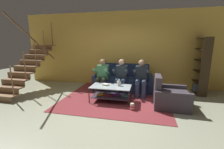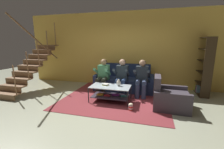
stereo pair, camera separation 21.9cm
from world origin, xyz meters
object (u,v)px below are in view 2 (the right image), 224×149
armchair (169,98)px  popcorn_tub (131,107)px  person_seated_middle (122,75)px  coffee_table (110,91)px  vase (119,83)px  bookshelf (204,70)px  person_seated_right (142,77)px  book_stack (105,84)px  couch (124,82)px  person_seated_left (103,75)px

armchair → popcorn_tub: armchair is taller
person_seated_middle → coffee_table: size_ratio=1.01×
person_seated_middle → vase: 0.61m
bookshelf → person_seated_right: bearing=-158.8°
person_seated_middle → popcorn_tub: 1.40m
person_seated_middle → book_stack: (-0.36, -0.65, -0.16)m
person_seated_middle → vase: (0.04, -0.60, -0.10)m
vase → coffee_table: bearing=-155.9°
couch → person_seated_right: size_ratio=1.78×
couch → bookshelf: 2.72m
coffee_table → popcorn_tub: bearing=-35.3°
coffee_table → bookshelf: bearing=27.4°
person_seated_right → coffee_table: bearing=-140.4°
book_stack → armchair: bearing=-2.8°
armchair → coffee_table: bearing=178.9°
person_seated_left → book_stack: person_seated_left is taller
vase → bookshelf: 2.98m
vase → book_stack: vase is taller
person_seated_middle → armchair: 1.68m
bookshelf → popcorn_tub: 3.01m
couch → popcorn_tub: size_ratio=10.92×
couch → book_stack: bearing=-107.1°
person_seated_left → armchair: person_seated_left is taller
coffee_table → armchair: armchair is taller
book_stack → popcorn_tub: 1.08m
couch → person_seated_middle: 0.63m
popcorn_tub → couch: bearing=106.0°
armchair → popcorn_tub: bearing=-155.1°
book_stack → armchair: 1.83m
couch → bookshelf: size_ratio=1.11×
vase → bookshelf: bearing=27.7°
bookshelf → person_seated_middle: bearing=-163.7°
coffee_table → bookshelf: 3.25m
couch → person_seated_right: person_seated_right is taller
book_stack → armchair: (1.82, -0.09, -0.22)m
person_seated_middle → person_seated_right: 0.66m
couch → person_seated_left: bearing=-141.2°
vase → person_seated_middle: bearing=93.4°
book_stack → person_seated_left: bearing=114.9°
coffee_table → vase: 0.35m
person_seated_left → coffee_table: size_ratio=1.00×
person_seated_left → vase: bearing=-40.8°
coffee_table → bookshelf: bookshelf is taller
popcorn_tub → person_seated_left: bearing=134.3°
person_seated_left → person_seated_right: 1.32m
person_seated_left → person_seated_right: (1.32, 0.00, 0.01)m
person_seated_left → vase: person_seated_left is taller
person_seated_middle → book_stack: bearing=-119.2°
bookshelf → book_stack: bearing=-154.8°
couch → book_stack: couch is taller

